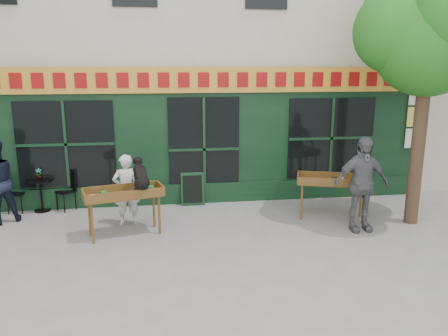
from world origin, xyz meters
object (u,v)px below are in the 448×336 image
at_px(man_right, 361,184).
at_px(book_cart_right, 333,183).
at_px(book_cart_center, 124,196).
at_px(bistro_table, 40,189).
at_px(dog, 140,173).
at_px(woman, 126,190).

bearing_deg(man_right, book_cart_right, 110.11).
bearing_deg(book_cart_center, bistro_table, 123.90).
height_order(dog, bistro_table, dog).
xyz_separation_m(book_cart_center, dog, (0.35, -0.05, 0.47)).
relative_size(woman, man_right, 0.78).
distance_m(woman, bistro_table, 2.35).
bearing_deg(book_cart_right, bistro_table, -173.91).
height_order(book_cart_center, woman, woman).
xyz_separation_m(dog, woman, (-0.35, 0.70, -0.53)).
relative_size(book_cart_center, bistro_table, 2.12).
height_order(book_cart_center, bistro_table, book_cart_center).
height_order(dog, man_right, man_right).
xyz_separation_m(dog, bistro_table, (-2.39, 1.83, -0.75)).
bearing_deg(woman, book_cart_right, 161.40).
relative_size(dog, woman, 0.39).
distance_m(book_cart_center, woman, 0.65).
relative_size(book_cart_right, man_right, 0.83).
xyz_separation_m(man_right, bistro_table, (-6.81, 2.16, -0.43)).
relative_size(book_cart_center, dog, 2.68).
height_order(book_cart_right, bistro_table, book_cart_right).
relative_size(woman, bistro_table, 2.00).
bearing_deg(man_right, book_cart_center, 173.77).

